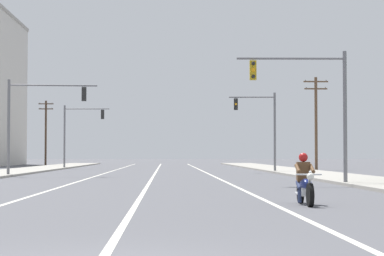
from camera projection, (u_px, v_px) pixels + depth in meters
lane_stripe_center at (155, 173)px, 53.46m from camera, size 0.16×100.00×0.01m
lane_stripe_left at (106, 173)px, 53.33m from camera, size 0.16×100.00×0.01m
lane_stripe_right at (207, 173)px, 53.60m from camera, size 0.16×100.00×0.01m
sidewalk_kerb_right at (314, 174)px, 48.86m from camera, size 4.40×110.00×0.14m
motorcycle_with_rider at (305, 184)px, 19.89m from camera, size 0.70×2.19×1.46m
traffic_signal_near_right at (313, 96)px, 32.80m from camera, size 5.10×0.37×6.20m
traffic_signal_near_left at (35, 112)px, 45.49m from camera, size 5.69×0.61×6.20m
traffic_signal_mid_right at (262, 121)px, 55.00m from camera, size 3.63×0.37×6.20m
traffic_signal_mid_left at (77, 127)px, 69.26m from camera, size 4.47×0.43×6.20m
utility_pole_right_far at (316, 120)px, 63.83m from camera, size 2.23×0.26×8.37m
utility_pole_left_far at (46, 131)px, 90.49m from camera, size 1.91×0.26×8.25m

